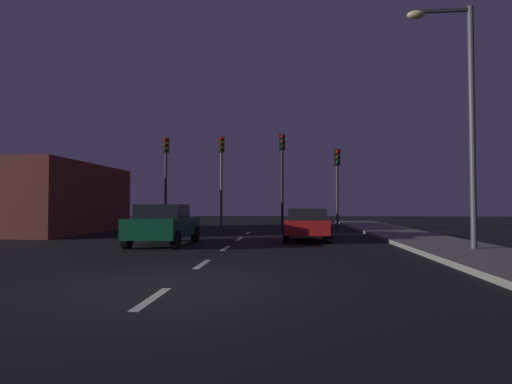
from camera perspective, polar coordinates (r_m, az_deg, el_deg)
ground_plane at (r=14.84m, az=-3.85°, el=-7.51°), size 80.00×80.00×0.00m
sidewalk_curb_right at (r=15.61m, az=24.74°, el=-6.79°), size 3.00×40.00×0.15m
lane_stripe_nearest at (r=6.92m, az=-14.16°, el=-14.07°), size 0.16×1.60×0.01m
lane_stripe_second at (r=10.53m, az=-7.41°, el=-9.83°), size 0.16×1.60×0.01m
lane_stripe_third at (r=14.25m, az=-4.21°, el=-7.73°), size 0.16×1.60×0.01m
lane_stripe_fourth at (r=17.99m, az=-2.35°, el=-6.49°), size 0.16×1.60×0.01m
lane_stripe_fifth at (r=21.76m, az=-1.14°, el=-5.67°), size 0.16×1.60×0.01m
traffic_signal_far_left at (r=24.43m, az=-12.35°, el=3.56°), size 0.32×0.38×5.38m
traffic_signal_center_left at (r=23.69m, az=-4.81°, el=3.69°), size 0.32×0.38×5.37m
traffic_signal_center_right at (r=23.38m, az=3.65°, el=3.92°), size 0.32×0.38×5.48m
traffic_signal_far_right at (r=23.48m, az=11.15°, el=2.53°), size 0.32×0.38×4.59m
car_stopped_ahead at (r=17.69m, az=7.20°, el=-4.31°), size 2.09×4.46×1.33m
car_adjacent_lane at (r=15.63m, az=-12.60°, el=-4.35°), size 1.90×3.97×1.50m
street_lamp_right at (r=14.52m, az=26.55°, el=10.75°), size 2.02×0.36×7.66m
storefront_left at (r=24.58m, az=-25.85°, el=-0.82°), size 4.58×8.99×3.63m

